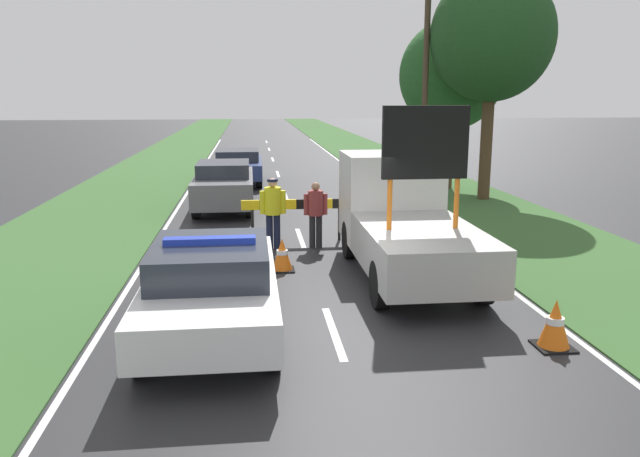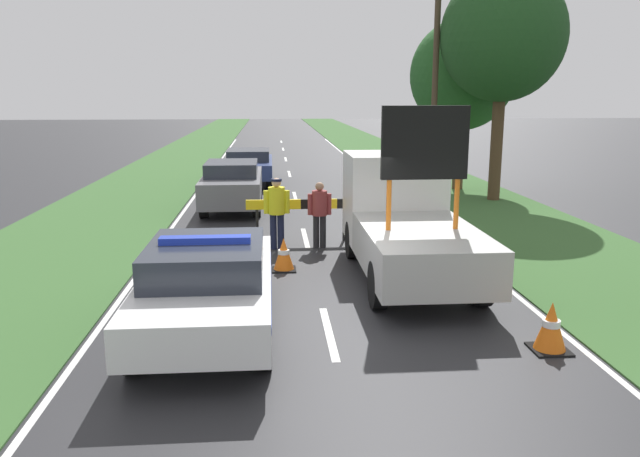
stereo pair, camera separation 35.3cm
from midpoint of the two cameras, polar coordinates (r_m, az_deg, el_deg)
name	(u,v)px [view 1 (the left image)]	position (r m, az deg, el deg)	size (l,w,h in m)	color
ground_plane	(327,315)	(10.39, -0.30, -7.87)	(160.00, 160.00, 0.00)	#28282B
lane_markings	(285,194)	(22.68, -3.67, 3.17)	(7.20, 55.02, 0.01)	silver
grass_verge_left	(151,171)	(30.30, -15.50, 5.07)	(4.38, 120.00, 0.03)	#38602D
grass_verge_right	(396,168)	(30.69, 6.66, 5.52)	(4.38, 120.00, 0.03)	#38602D
police_car	(212,284)	(9.60, -10.88, -5.04)	(1.91, 4.72, 1.51)	white
work_truck	(403,219)	(12.61, 6.84, 0.88)	(2.03, 5.24, 3.37)	white
road_barrier	(296,207)	(15.24, -2.86, 1.97)	(2.67, 0.08, 1.05)	black
police_officer	(273,207)	(14.46, -5.03, 1.94)	(0.60, 0.38, 1.68)	#191E38
pedestrian_civilian	(316,209)	(14.60, -1.09, 1.75)	(0.56, 0.36, 1.56)	#232326
traffic_cone_near_police	(405,227)	(15.73, 7.18, 0.16)	(0.45, 0.45, 0.62)	black
traffic_cone_centre_front	(282,255)	(12.83, -4.27, -2.40)	(0.49, 0.49, 0.68)	black
traffic_cone_near_truck	(555,324)	(9.53, 19.69, -8.23)	(0.52, 0.52, 0.72)	black
queued_car_suv_grey	(224,185)	(19.73, -9.27, 3.98)	(1.78, 4.50, 1.51)	slate
queued_car_hatch_blue	(238,165)	(25.53, -7.90, 5.76)	(1.87, 4.56, 1.37)	navy
roadside_tree_near_left	(451,76)	(24.09, 11.49, 13.54)	(3.82, 3.82, 6.24)	#4C3823
roadside_tree_mid_left	(492,37)	(21.92, 15.01, 16.57)	(4.03, 4.03, 7.52)	#4C3823
utility_pole	(426,66)	(21.52, 9.18, 14.44)	(1.20, 0.20, 8.67)	#473828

